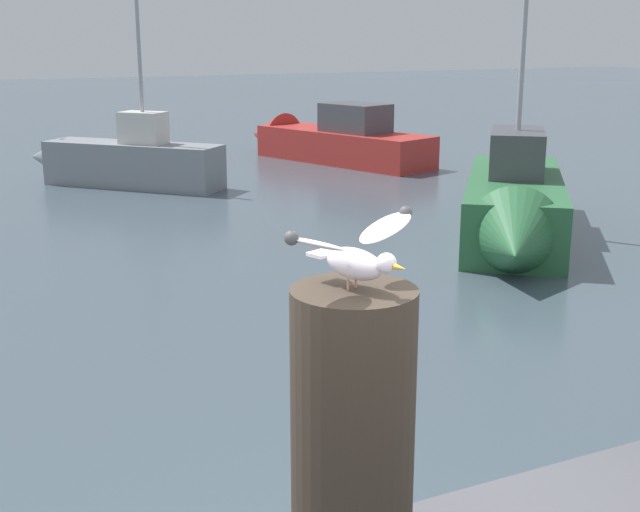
{
  "coord_description": "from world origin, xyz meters",
  "views": [
    {
      "loc": [
        -1.56,
        -2.53,
        3.05
      ],
      "look_at": [
        -0.36,
        -0.03,
        2.32
      ],
      "focal_mm": 47.07,
      "sensor_mm": 36.0,
      "label": 1
    }
  ],
  "objects_px": {
    "boat_red": "(325,140)",
    "mooring_post": "(352,437)",
    "boat_grey": "(121,161)",
    "boat_green": "(514,207)",
    "seagull": "(356,253)"
  },
  "relations": [
    {
      "from": "seagull",
      "to": "boat_red",
      "type": "relative_size",
      "value": 0.09
    },
    {
      "from": "seagull",
      "to": "boat_green",
      "type": "relative_size",
      "value": 0.1
    },
    {
      "from": "boat_red",
      "to": "mooring_post",
      "type": "bearing_deg",
      "value": -115.82
    },
    {
      "from": "boat_green",
      "to": "boat_red",
      "type": "bearing_deg",
      "value": 82.03
    },
    {
      "from": "seagull",
      "to": "boat_green",
      "type": "distance_m",
      "value": 10.28
    },
    {
      "from": "boat_red",
      "to": "boat_grey",
      "type": "distance_m",
      "value": 5.63
    },
    {
      "from": "seagull",
      "to": "boat_green",
      "type": "xyz_separation_m",
      "value": [
        6.74,
        7.55,
        -1.83
      ]
    },
    {
      "from": "seagull",
      "to": "boat_red",
      "type": "distance_m",
      "value": 18.47
    },
    {
      "from": "mooring_post",
      "to": "boat_red",
      "type": "relative_size",
      "value": 0.17
    },
    {
      "from": "boat_grey",
      "to": "mooring_post",
      "type": "bearing_deg",
      "value": -99.71
    },
    {
      "from": "boat_green",
      "to": "seagull",
      "type": "bearing_deg",
      "value": -131.77
    },
    {
      "from": "seagull",
      "to": "boat_green",
      "type": "bearing_deg",
      "value": 48.23
    },
    {
      "from": "boat_green",
      "to": "boat_grey",
      "type": "bearing_deg",
      "value": 119.12
    },
    {
      "from": "boat_red",
      "to": "boat_grey",
      "type": "height_order",
      "value": "boat_grey"
    },
    {
      "from": "mooring_post",
      "to": "boat_green",
      "type": "relative_size",
      "value": 0.19
    }
  ]
}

